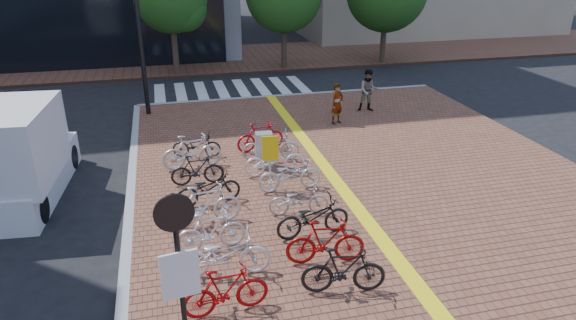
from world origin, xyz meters
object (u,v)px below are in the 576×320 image
object	(u,v)px
bike_7	(197,145)
bike_2	(211,231)
bike_5	(197,170)
bike_14	(271,146)
pedestrian_b	(369,91)
box_truck	(15,153)
bike_8	(344,270)
pedestrian_a	(337,104)
bike_1	(224,254)
notice_sign	(179,265)
bike_3	(205,205)
bike_10	(313,217)
bike_9	(325,242)
bike_13	(275,160)
bike_0	(226,291)
traffic_light_pole	(98,9)
bike_4	(208,188)
bike_15	(260,137)
bike_12	(290,174)
utility_box	(264,150)
yellow_sign	(270,153)
bike_11	(299,200)

from	to	relation	value
bike_7	bike_2	bearing A→B (deg)	-169.86
bike_5	bike_14	bearing A→B (deg)	-62.49
pedestrian_b	box_truck	world-z (taller)	box_truck
bike_8	pedestrian_a	distance (m)	10.66
bike_7	bike_1	bearing A→B (deg)	-168.22
notice_sign	bike_3	bearing A→B (deg)	81.05
bike_10	notice_sign	size ratio (longest dim) A/B	0.57
bike_9	bike_14	xyz separation A→B (m)	(0.06, 6.01, -0.04)
box_truck	bike_10	bearing A→B (deg)	-30.05
bike_7	bike_9	size ratio (longest dim) A/B	0.90
box_truck	bike_13	bearing A→B (deg)	-4.89
bike_0	traffic_light_pole	size ratio (longest dim) A/B	0.27
bike_4	bike_15	bearing A→B (deg)	-41.60
box_truck	bike_12	bearing A→B (deg)	-13.18
bike_0	pedestrian_b	world-z (taller)	pedestrian_b
bike_5	utility_box	size ratio (longest dim) A/B	1.35
bike_1	bike_2	distance (m)	1.07
bike_4	traffic_light_pole	world-z (taller)	traffic_light_pole
bike_13	bike_9	bearing A→B (deg)	-179.91
bike_7	yellow_sign	distance (m)	3.69
pedestrian_a	box_truck	distance (m)	11.32
utility_box	traffic_light_pole	xyz separation A→B (m)	(-5.05, 6.55, 3.72)
pedestrian_b	bike_5	bearing A→B (deg)	-131.42
pedestrian_b	bike_1	bearing A→B (deg)	-113.35
bike_14	notice_sign	distance (m)	9.16
bike_14	utility_box	world-z (taller)	utility_box
bike_1	pedestrian_a	world-z (taller)	pedestrian_a
bike_3	traffic_light_pole	bearing A→B (deg)	11.01
traffic_light_pole	box_truck	xyz separation A→B (m)	(-2.06, -6.60, -3.09)
bike_8	yellow_sign	bearing A→B (deg)	16.19
bike_10	pedestrian_b	distance (m)	10.41
bike_13	pedestrian_b	size ratio (longest dim) A/B	1.08
traffic_light_pole	pedestrian_a	bearing A→B (deg)	-19.41
bike_7	pedestrian_b	xyz separation A→B (m)	(7.46, 3.34, 0.46)
bike_11	bike_15	bearing A→B (deg)	8.50
bike_10	bike_14	size ratio (longest dim) A/B	0.99
pedestrian_a	notice_sign	size ratio (longest dim) A/B	0.49
bike_7	traffic_light_pole	world-z (taller)	traffic_light_pole
bike_15	pedestrian_a	distance (m)	4.07
pedestrian_b	box_truck	distance (m)	13.43
bike_2	box_truck	bearing A→B (deg)	43.00
bike_2	bike_14	bearing A→B (deg)	-32.58
bike_15	bike_13	bearing A→B (deg)	170.42
bike_5	utility_box	distance (m)	2.31
pedestrian_a	bike_12	bearing A→B (deg)	-147.86
bike_9	yellow_sign	size ratio (longest dim) A/B	1.05
bike_2	notice_sign	xyz separation A→B (m)	(-0.77, -3.54, 1.59)
bike_15	bike_10	bearing A→B (deg)	171.15
bike_7	notice_sign	world-z (taller)	notice_sign
bike_13	bike_14	size ratio (longest dim) A/B	1.01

